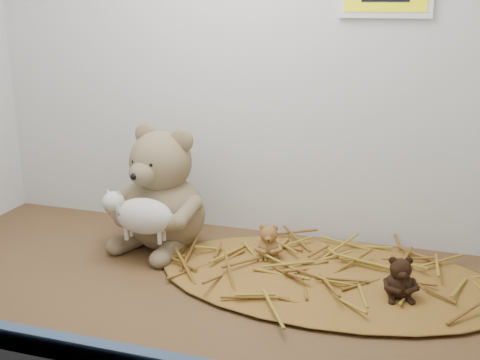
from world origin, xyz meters
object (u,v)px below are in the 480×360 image
(main_teddy, at_px, (164,187))
(mini_teddy_brown, at_px, (400,276))
(toy_lamb, at_px, (144,216))
(mini_teddy_tan, at_px, (269,240))

(main_teddy, height_order, mini_teddy_brown, main_teddy)
(toy_lamb, bearing_deg, main_teddy, 90.00)
(toy_lamb, height_order, mini_teddy_brown, toy_lamb)
(toy_lamb, xyz_separation_m, mini_teddy_brown, (0.50, -0.02, -0.05))
(main_teddy, relative_size, toy_lamb, 1.68)
(main_teddy, distance_m, toy_lamb, 0.10)
(main_teddy, distance_m, mini_teddy_tan, 0.25)
(mini_teddy_brown, bearing_deg, mini_teddy_tan, 143.82)
(mini_teddy_tan, bearing_deg, main_teddy, 162.62)
(main_teddy, distance_m, mini_teddy_brown, 0.52)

